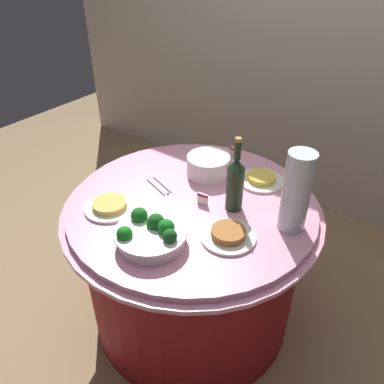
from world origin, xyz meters
TOP-DOWN VIEW (x-y plane):
  - ground_plane at (0.00, 0.00)m, footprint 6.00×6.00m
  - back_wall at (0.00, 1.40)m, footprint 4.40×0.10m
  - buffet_table at (0.00, 0.00)m, footprint 1.16×1.16m
  - broccoli_bowl at (0.04, -0.31)m, footprint 0.28×0.28m
  - plate_stack at (-0.07, 0.23)m, footprint 0.21×0.21m
  - wine_bottle at (0.17, 0.07)m, footprint 0.07×0.07m
  - decorative_fruit_vase at (0.43, 0.10)m, footprint 0.11×0.11m
  - serving_tongs at (-0.19, 0.00)m, footprint 0.17×0.09m
  - food_plate_fried_egg at (0.17, 0.33)m, footprint 0.22×0.22m
  - food_plate_noodles at (-0.25, -0.26)m, footprint 0.22×0.22m
  - food_plate_peanuts at (0.26, -0.11)m, footprint 0.22×0.22m
  - label_placard_front at (0.05, 0.01)m, footprint 0.05×0.01m
  - label_placard_mid at (-0.06, 0.45)m, footprint 0.05×0.03m

SIDE VIEW (x-z plane):
  - ground_plane at x=0.00m, z-range 0.00..0.00m
  - buffet_table at x=0.00m, z-range 0.01..0.75m
  - serving_tongs at x=-0.19m, z-range 0.74..0.75m
  - food_plate_fried_egg at x=0.17m, z-range 0.74..0.77m
  - food_plate_noodles at x=-0.25m, z-range 0.74..0.77m
  - food_plate_peanuts at x=0.26m, z-range 0.74..0.78m
  - label_placard_front at x=0.05m, z-range 0.74..0.80m
  - label_placard_mid at x=-0.06m, z-range 0.74..0.80m
  - broccoli_bowl at x=0.04m, z-range 0.73..0.84m
  - plate_stack at x=-0.07m, z-range 0.74..0.84m
  - wine_bottle at x=0.17m, z-range 0.70..1.04m
  - decorative_fruit_vase at x=0.43m, z-range 0.72..1.06m
  - back_wall at x=0.00m, z-range 0.00..2.60m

